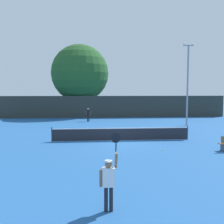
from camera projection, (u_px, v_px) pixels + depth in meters
The scene contains 10 objects.
ground_plane at pixel (121, 141), 18.81m from camera, with size 120.00×120.00×0.00m, color #235693.
tennis_net at pixel (121, 134), 18.77m from camera, with size 10.28×0.08×1.07m.
perimeter_fence at pixel (108, 107), 34.67m from camera, with size 33.08×0.12×3.00m, color #2D332D.
player_serving at pixel (109, 178), 7.73m from camera, with size 0.67×0.39×2.45m.
player_receiving at pixel (88, 114), 30.23m from camera, with size 0.57×0.23×1.58m.
tennis_ball at pixel (162, 150), 15.74m from camera, with size 0.07×0.07×0.07m, color #CCE033.
light_pole at pixel (188, 79), 26.52m from camera, with size 1.18×0.28×8.70m.
large_tree at pixel (80, 73), 36.94m from camera, with size 8.40×8.40×10.45m.
parked_car_near at pixel (53, 109), 40.65m from camera, with size 2.09×4.28×1.69m.
parked_car_mid at pixel (145, 109), 41.13m from camera, with size 2.33×4.38×1.69m.
Camera 1 is at (-2.13, -18.45, 3.75)m, focal length 40.33 mm.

